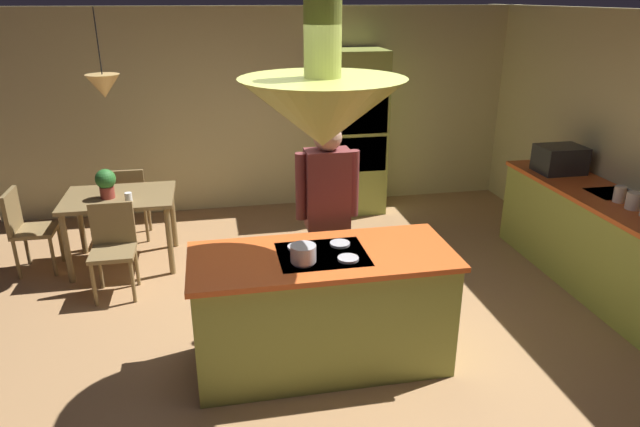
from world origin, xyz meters
name	(u,v)px	position (x,y,z in m)	size (l,w,h in m)	color
ground	(317,346)	(0.00, 0.00, 0.00)	(8.16, 8.16, 0.00)	#AD7F51
wall_back	(267,110)	(0.00, 3.45, 1.27)	(6.80, 0.10, 2.55)	beige
kitchen_island	(322,309)	(0.00, -0.20, 0.46)	(1.92, 0.82, 0.94)	#939E42
counter_run_right	(593,238)	(2.84, 0.60, 0.47)	(0.73, 2.41, 0.92)	#939E42
oven_tower	(357,133)	(1.10, 3.04, 1.03)	(0.66, 0.62, 2.05)	#939E42
dining_table	(120,205)	(-1.70, 1.90, 0.65)	(1.09, 0.81, 0.76)	olive
person_at_island	(327,210)	(0.18, 0.48, 1.00)	(0.53, 0.23, 1.73)	tan
range_hood	(323,108)	(0.00, -0.20, 1.97)	(1.10, 1.10, 1.00)	#939E42
pendant_light_over_table	(104,86)	(-1.70, 1.90, 1.86)	(0.32, 0.32, 0.82)	#E0B266
chair_facing_island	(113,243)	(-1.70, 1.28, 0.50)	(0.40, 0.40, 0.87)	olive
chair_by_back_wall	(129,199)	(-1.70, 2.52, 0.50)	(0.40, 0.40, 0.87)	olive
chair_at_corner	(26,225)	(-2.63, 1.90, 0.50)	(0.40, 0.40, 0.87)	olive
potted_plant_on_table	(106,182)	(-1.79, 1.84, 0.93)	(0.20, 0.20, 0.30)	#99382D
cup_on_table	(128,197)	(-1.58, 1.70, 0.81)	(0.07, 0.07, 0.09)	white
canister_sugar	(634,201)	(2.84, 0.19, 1.00)	(0.13, 0.13, 0.15)	silver
canister_tea	(620,194)	(2.84, 0.37, 0.99)	(0.10, 0.10, 0.15)	silver
microwave_on_counter	(560,159)	(2.84, 1.31, 1.06)	(0.46, 0.36, 0.28)	#232326
cooking_pot_on_cooktop	(303,253)	(-0.16, -0.33, 1.00)	(0.18, 0.18, 0.12)	#B2B2B7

